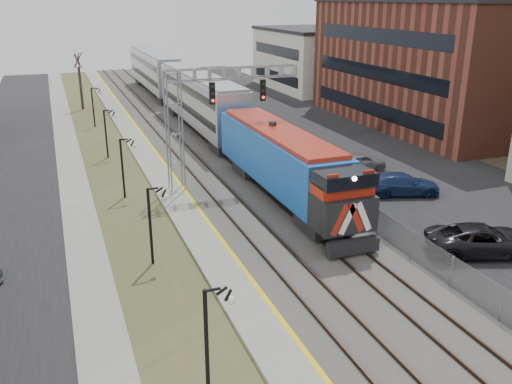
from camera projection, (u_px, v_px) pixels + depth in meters
street_west at (7, 179)px, 39.21m from camera, size 7.00×120.00×0.04m
sidewalk at (72, 172)px, 40.69m from camera, size 2.00×120.00×0.08m
grass_median at (113, 168)px, 41.68m from camera, size 4.00×120.00×0.06m
platform at (151, 163)px, 42.65m from camera, size 2.00×120.00×0.24m
ballast_bed at (212, 157)px, 44.31m from camera, size 8.00×120.00×0.20m
parking_lot at (342, 145)px, 48.30m from camera, size 16.00×120.00×0.04m
platform_edge at (162, 160)px, 42.89m from camera, size 0.24×120.00×0.01m
track_near at (188, 157)px, 43.59m from camera, size 1.58×120.00×0.15m
track_far at (230, 153)px, 44.74m from camera, size 1.58×120.00×0.15m
train at (190, 97)px, 55.26m from camera, size 3.00×63.05×5.33m
signal_gantry at (199, 108)px, 35.35m from camera, size 9.00×1.07×8.15m
lampposts at (149, 225)px, 26.30m from camera, size 0.14×62.14×4.00m
fence at (260, 144)px, 45.46m from camera, size 0.04×120.00×1.60m
buildings_east at (508, 71)px, 47.43m from camera, size 16.00×76.00×15.00m
car_lot_c at (482, 241)px, 27.52m from camera, size 6.04×4.23×1.53m
car_lot_d at (402, 185)px, 35.94m from camera, size 5.33×3.47×1.44m
car_lot_e at (360, 163)px, 40.69m from camera, size 4.39×2.18×1.44m
car_lot_f at (273, 127)px, 51.76m from camera, size 4.64×2.32×1.46m
car_lot_g at (258, 119)px, 55.24m from camera, size 4.57×3.04×1.44m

